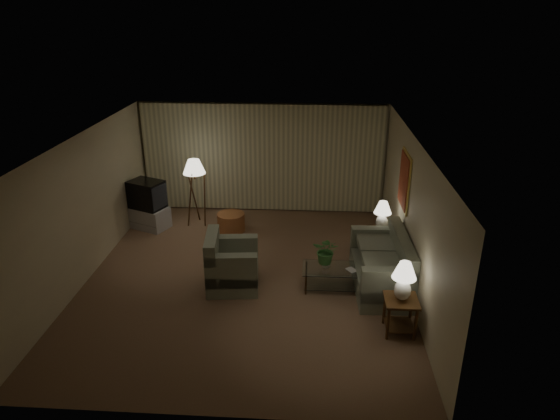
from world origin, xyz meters
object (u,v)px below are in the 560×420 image
(coffee_table, at_px, (334,275))
(vase, at_px, (326,264))
(ottoman, at_px, (231,222))
(side_table_near, at_px, (400,310))
(table_lamp_far, at_px, (383,213))
(sofa, at_px, (380,267))
(side_table_far, at_px, (380,238))
(tv_cabinet, at_px, (149,217))
(floor_lamp, at_px, (196,191))
(table_lamp_near, at_px, (404,278))
(armchair, at_px, (233,266))
(crt_tv, at_px, (147,194))

(coffee_table, bearing_deg, vase, 180.00)
(coffee_table, bearing_deg, ottoman, 133.62)
(side_table_near, xyz_separation_m, table_lamp_far, (-0.00, 2.60, 0.55))
(sofa, bearing_deg, side_table_far, 171.26)
(table_lamp_far, height_order, tv_cabinet, table_lamp_far)
(floor_lamp, bearing_deg, table_lamp_near, -43.80)
(armchair, xyz_separation_m, floor_lamp, (-1.27, 2.73, 0.42))
(crt_tv, distance_m, ottoman, 2.03)
(coffee_table, xyz_separation_m, crt_tv, (-4.20, 2.45, 0.54))
(vase, bearing_deg, coffee_table, -0.00)
(armchair, height_order, vase, armchair)
(side_table_far, bearing_deg, crt_tv, 168.07)
(crt_tv, xyz_separation_m, floor_lamp, (1.08, 0.25, 0.01))
(table_lamp_far, xyz_separation_m, coffee_table, (-1.00, -1.35, -0.68))
(sofa, relative_size, side_table_near, 3.18)
(table_lamp_near, bearing_deg, floor_lamp, 136.20)
(table_lamp_near, xyz_separation_m, table_lamp_far, (-0.00, 2.60, -0.02))
(side_table_far, relative_size, ottoman, 0.95)
(crt_tv, bearing_deg, tv_cabinet, 0.00)
(sofa, bearing_deg, tv_cabinet, -116.84)
(sofa, xyz_separation_m, vase, (-1.00, -0.10, 0.08))
(side_table_far, distance_m, table_lamp_near, 2.66)
(side_table_near, bearing_deg, tv_cabinet, 144.58)
(side_table_near, distance_m, ottoman, 4.89)
(table_lamp_near, relative_size, vase, 4.14)
(side_table_far, bearing_deg, coffee_table, -126.42)
(side_table_far, height_order, coffee_table, side_table_far)
(table_lamp_far, height_order, ottoman, table_lamp_far)
(sofa, bearing_deg, vase, -86.17)
(side_table_near, relative_size, ottoman, 0.95)
(armchair, xyz_separation_m, table_lamp_near, (2.85, -1.23, 0.57))
(tv_cabinet, bearing_deg, ottoman, 21.46)
(coffee_table, bearing_deg, side_table_far, 53.58)
(sofa, bearing_deg, table_lamp_far, 171.26)
(armchair, height_order, table_lamp_far, table_lamp_far)
(sofa, height_order, tv_cabinet, sofa)
(crt_tv, bearing_deg, vase, -7.65)
(side_table_near, distance_m, vase, 1.70)
(tv_cabinet, bearing_deg, side_table_far, 11.55)
(coffee_table, height_order, tv_cabinet, tv_cabinet)
(armchair, xyz_separation_m, coffee_table, (1.86, 0.02, -0.13))
(armchair, relative_size, coffee_table, 1.01)
(table_lamp_near, bearing_deg, tv_cabinet, 144.58)
(armchair, relative_size, table_lamp_near, 1.78)
(sofa, distance_m, coffee_table, 0.86)
(table_lamp_near, distance_m, crt_tv, 6.38)
(vase, bearing_deg, tv_cabinet, 148.87)
(side_table_near, xyz_separation_m, table_lamp_near, (0.00, 0.00, 0.57))
(tv_cabinet, height_order, floor_lamp, floor_lamp)
(coffee_table, relative_size, crt_tv, 1.28)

